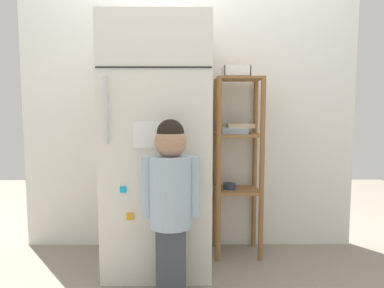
% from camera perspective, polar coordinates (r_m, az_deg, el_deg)
% --- Properties ---
extents(ground_plane, '(6.00, 6.00, 0.00)m').
position_cam_1_polar(ground_plane, '(2.63, -0.39, -18.94)').
color(ground_plane, gray).
extents(kitchen_wall_back, '(2.60, 0.03, 2.18)m').
position_cam_1_polar(kitchen_wall_back, '(2.77, -0.41, 5.59)').
color(kitchen_wall_back, silver).
rests_on(kitchen_wall_back, ground).
extents(refrigerator, '(0.69, 0.69, 1.68)m').
position_cam_1_polar(refrigerator, '(2.43, -5.29, -0.34)').
color(refrigerator, silver).
rests_on(refrigerator, ground).
extents(child_standing, '(0.34, 0.25, 1.04)m').
position_cam_1_polar(child_standing, '(2.01, -3.40, -7.67)').
color(child_standing, '#3F444D').
rests_on(child_standing, ground).
extents(pantry_shelf_unit, '(0.34, 0.31, 1.32)m').
position_cam_1_polar(pantry_shelf_unit, '(2.63, 7.45, -1.08)').
color(pantry_shelf_unit, olive).
rests_on(pantry_shelf_unit, ground).
extents(fruit_bin, '(0.19, 0.20, 0.09)m').
position_cam_1_polar(fruit_bin, '(2.63, 7.31, 11.45)').
color(fruit_bin, white).
rests_on(fruit_bin, pantry_shelf_unit).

